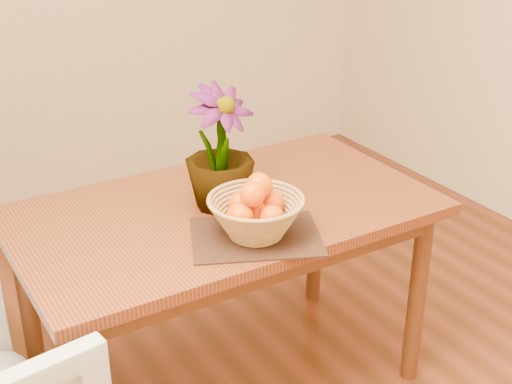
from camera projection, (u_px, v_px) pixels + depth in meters
table at (225, 229)px, 2.43m from camera, size 1.40×0.80×0.75m
placemat at (256, 237)px, 2.19m from camera, size 0.48×0.43×0.01m
wicker_basket at (256, 218)px, 2.17m from camera, size 0.30×0.30×0.12m
orange_pile at (256, 204)px, 2.15m from camera, size 0.21×0.20×0.15m
potted_plant at (220, 149)px, 2.31m from camera, size 0.28×0.28×0.41m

